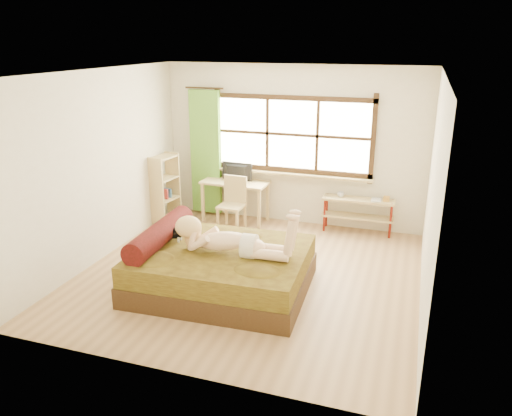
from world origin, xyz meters
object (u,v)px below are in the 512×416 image
(woman, at_px, (231,229))
(chair, at_px, (233,200))
(kitten, at_px, (174,231))
(bed, at_px, (218,267))
(pipe_shelf, at_px, (359,208))
(bookshelf, at_px, (165,189))
(desk, at_px, (235,187))

(woman, relative_size, chair, 1.68)
(kitten, bearing_deg, bed, -11.11)
(woman, relative_size, kitten, 4.67)
(woman, relative_size, pipe_shelf, 1.29)
(chair, relative_size, pipe_shelf, 0.77)
(pipe_shelf, relative_size, bookshelf, 0.99)
(woman, bearing_deg, chair, 107.69)
(kitten, bearing_deg, woman, -12.17)
(chair, bearing_deg, woman, -67.03)
(kitten, distance_m, pipe_shelf, 3.27)
(woman, distance_m, bookshelf, 2.92)
(kitten, height_order, pipe_shelf, kitten)
(kitten, height_order, desk, kitten)
(woman, xyz_separation_m, chair, (-0.78, 2.13, -0.36))
(woman, xyz_separation_m, pipe_shelf, (1.26, 2.62, -0.44))
(kitten, bearing_deg, desk, 87.91)
(kitten, xyz_separation_m, pipe_shelf, (2.13, 2.47, -0.24))
(bed, relative_size, desk, 1.89)
(bookshelf, bearing_deg, woman, -37.56)
(bed, relative_size, bookshelf, 1.88)
(bed, distance_m, desk, 2.56)
(kitten, relative_size, pipe_shelf, 0.28)
(woman, bearing_deg, desk, 107.08)
(woman, distance_m, kitten, 0.90)
(chair, bearing_deg, bookshelf, -174.70)
(bed, bearing_deg, bookshelf, 129.59)
(kitten, xyz_separation_m, desk, (-0.01, 2.35, -0.05))
(pipe_shelf, bearing_deg, desk, -177.85)
(desk, bearing_deg, kitten, -86.80)
(pipe_shelf, bearing_deg, bookshelf, -171.74)
(woman, distance_m, chair, 2.30)
(bed, height_order, pipe_shelf, bed)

